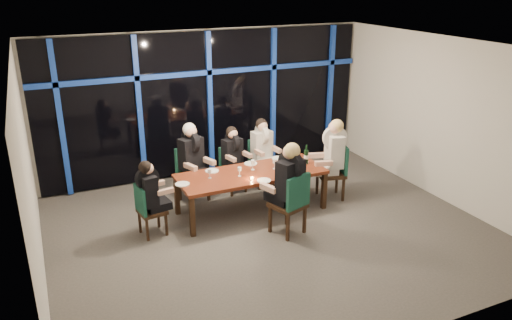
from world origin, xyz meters
The scene contains 29 objects.
room centered at (0.00, 0.00, 2.02)m, with size 7.04×7.00×3.02m.
window_wall centered at (0.01, 2.93, 1.55)m, with size 6.86×0.43×2.94m.
dining_table centered at (0.00, 0.80, 0.68)m, with size 2.60×1.00×0.75m.
chair_far_left centered at (-0.82, 1.75, 0.57)m, with size 0.60×0.60×1.02m.
chair_far_mid centered at (0.02, 1.81, 0.50)m, with size 0.50×0.50×0.90m.
chair_far_right centered at (0.68, 1.87, 0.53)m, with size 0.48×0.48×0.94m.
chair_end_left centered at (-1.89, 0.68, 0.49)m, with size 0.47×0.47×0.88m.
chair_end_right centered at (1.69, 0.69, 0.59)m, with size 0.60×0.60×1.05m.
chair_near_mid centered at (0.25, -0.26, 0.60)m, with size 0.63×0.63×1.07m.
diner_far_left centered at (-0.79, 1.67, 0.98)m, with size 0.61×0.70×1.00m.
diner_far_mid centered at (0.04, 1.74, 0.86)m, with size 0.50×0.60×0.87m.
diner_far_right centered at (0.69, 1.79, 0.90)m, with size 0.49×0.61×0.92m.
diner_end_left centered at (-1.81, 0.70, 0.84)m, with size 0.58×0.47×0.86m.
diner_end_right centered at (1.60, 0.71, 1.00)m, with size 0.71×0.61×1.03m.
diner_near_mid centered at (0.22, -0.17, 1.02)m, with size 0.64×0.73×1.05m.
plate_far_left centered at (-0.61, 1.14, 0.76)m, with size 0.24×0.24×0.01m, color white.
plate_far_mid centered at (0.16, 1.19, 0.76)m, with size 0.24×0.24×0.01m, color white.
plate_far_right centered at (0.74, 1.23, 0.76)m, with size 0.24×0.24×0.01m, color white.
plate_end_left centered at (-1.26, 0.78, 0.76)m, with size 0.24×0.24×0.01m, color white.
plate_end_right centered at (1.06, 0.86, 0.76)m, with size 0.24×0.24×0.01m, color white.
plate_near_mid centered at (0.04, 0.36, 0.76)m, with size 0.24×0.24×0.01m, color white.
wine_bottle centered at (1.09, 0.78, 0.89)m, with size 0.08×0.08×0.36m.
water_pitcher centered at (0.69, 0.54, 0.85)m, with size 0.12×0.11×0.20m.
tea_light centered at (-0.11, 0.52, 0.77)m, with size 0.06×0.06×0.03m, color #FEAA4C.
wine_glass_a centered at (-0.25, 0.73, 0.87)m, with size 0.06×0.06×0.17m.
wine_glass_b centered at (0.07, 0.90, 0.88)m, with size 0.07×0.07×0.18m.
wine_glass_c centered at (0.45, 0.78, 0.88)m, with size 0.07×0.07×0.18m.
wine_glass_d centered at (-0.75, 0.85, 0.87)m, with size 0.06×0.06×0.17m.
wine_glass_e centered at (0.96, 0.99, 0.89)m, with size 0.08×0.08×0.19m.
Camera 1 is at (-3.29, -6.61, 4.02)m, focal length 35.00 mm.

